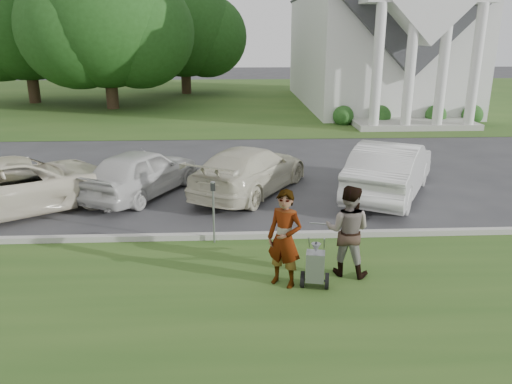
{
  "coord_description": "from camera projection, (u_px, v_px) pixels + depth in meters",
  "views": [
    {
      "loc": [
        -0.37,
        -10.44,
        4.73
      ],
      "look_at": [
        0.12,
        0.0,
        1.35
      ],
      "focal_mm": 35.0,
      "sensor_mm": 36.0,
      "label": 1
    }
  ],
  "objects": [
    {
      "name": "person_right",
      "position": [
        348.0,
        231.0,
        9.91
      ],
      "size": [
        1.11,
        0.99,
        1.87
      ],
      "primitive_type": "imported",
      "rotation": [
        0.0,
        0.0,
        2.76
      ],
      "color": "#999999",
      "rests_on": "ground"
    },
    {
      "name": "car_a",
      "position": [
        23.0,
        184.0,
        13.6
      ],
      "size": [
        5.82,
        5.04,
        1.49
      ],
      "primitive_type": "imported",
      "rotation": [
        0.0,
        0.0,
        2.16
      ],
      "color": "silver",
      "rests_on": "ground"
    },
    {
      "name": "ground",
      "position": [
        251.0,
        248.0,
        11.39
      ],
      "size": [
        120.0,
        120.0,
        0.0
      ],
      "primitive_type": "plane",
      "color": "#333335",
      "rests_on": "ground"
    },
    {
      "name": "curb",
      "position": [
        250.0,
        236.0,
        11.89
      ],
      "size": [
        80.0,
        0.18,
        0.15
      ],
      "primitive_type": "cube",
      "color": "#9E9E93",
      "rests_on": "ground"
    },
    {
      "name": "tree_back",
      "position": [
        184.0,
        31.0,
        38.27
      ],
      "size": [
        9.61,
        7.6,
        8.89
      ],
      "color": "#332316",
      "rests_on": "ground"
    },
    {
      "name": "striping_cart",
      "position": [
        315.0,
        267.0,
        9.52
      ],
      "size": [
        0.65,
        1.14,
        1.0
      ],
      "rotation": [
        0.0,
        0.0,
        -0.2
      ],
      "color": "black",
      "rests_on": "ground"
    },
    {
      "name": "parking_meter_near",
      "position": [
        213.0,
        205.0,
        11.39
      ],
      "size": [
        0.11,
        0.1,
        1.49
      ],
      "color": "gray",
      "rests_on": "ground"
    },
    {
      "name": "tree_left",
      "position": [
        106.0,
        25.0,
        30.36
      ],
      "size": [
        10.63,
        8.4,
        9.71
      ],
      "color": "#332316",
      "rests_on": "ground"
    },
    {
      "name": "car_d",
      "position": [
        390.0,
        169.0,
        14.85
      ],
      "size": [
        3.91,
        5.23,
        1.65
      ],
      "primitive_type": "imported",
      "rotation": [
        0.0,
        0.0,
        2.65
      ],
      "color": "silver",
      "rests_on": "ground"
    },
    {
      "name": "person_left",
      "position": [
        285.0,
        239.0,
        9.46
      ],
      "size": [
        0.84,
        0.76,
        1.92
      ],
      "primitive_type": "imported",
      "rotation": [
        0.0,
        0.0,
        -0.57
      ],
      "color": "#999999",
      "rests_on": "ground"
    },
    {
      "name": "church",
      "position": [
        377.0,
        11.0,
        31.94
      ],
      "size": [
        9.19,
        19.0,
        24.1
      ],
      "color": "white",
      "rests_on": "ground"
    },
    {
      "name": "car_c",
      "position": [
        250.0,
        170.0,
        15.15
      ],
      "size": [
        4.19,
        5.22,
        1.42
      ],
      "primitive_type": "imported",
      "rotation": [
        0.0,
        0.0,
        2.61
      ],
      "color": "beige",
      "rests_on": "ground"
    },
    {
      "name": "grass_strip",
      "position": [
        257.0,
        320.0,
        8.54
      ],
      "size": [
        80.0,
        7.0,
        0.01
      ],
      "primitive_type": "cube",
      "color": "#2A4D1A",
      "rests_on": "ground"
    },
    {
      "name": "tree_far",
      "position": [
        24.0,
        16.0,
        32.77
      ],
      "size": [
        11.64,
        9.2,
        10.73
      ],
      "color": "#332316",
      "rests_on": "ground"
    },
    {
      "name": "church_lawn",
      "position": [
        237.0,
        98.0,
        37.06
      ],
      "size": [
        80.0,
        30.0,
        0.01
      ],
      "primitive_type": "cube",
      "color": "#2A4D1A",
      "rests_on": "ground"
    },
    {
      "name": "car_b",
      "position": [
        141.0,
        172.0,
        14.88
      ],
      "size": [
        3.46,
        4.54,
        1.44
      ],
      "primitive_type": "imported",
      "rotation": [
        0.0,
        0.0,
        2.66
      ],
      "color": "silver",
      "rests_on": "ground"
    }
  ]
}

